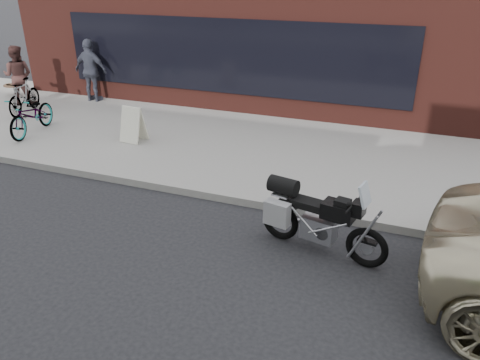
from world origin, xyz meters
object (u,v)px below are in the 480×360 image
bicycle_rear (24,97)px  cafe_patron_right (91,70)px  cafe_patron_left (18,75)px  sandwich_sign (133,124)px  motorcycle (314,218)px  bicycle_front (32,115)px  cafe_table (14,85)px

bicycle_rear → cafe_patron_right: cafe_patron_right is taller
cafe_patron_left → sandwich_sign: bearing=139.1°
motorcycle → sandwich_sign: (-4.99, 2.88, 0.01)m
cafe_patron_left → cafe_patron_right: 2.09m
motorcycle → bicycle_front: motorcycle is taller
bicycle_rear → cafe_patron_left: size_ratio=0.92×
cafe_patron_right → cafe_patron_left: bearing=32.0°
sandwich_sign → bicycle_rear: bearing=174.0°
bicycle_front → motorcycle: bearing=-29.2°
cafe_table → cafe_patron_left: bearing=-35.1°
bicycle_front → cafe_table: (-3.29, 2.70, -0.15)m
motorcycle → cafe_patron_right: cafe_patron_right is taller
sandwich_sign → cafe_patron_left: (-4.90, 1.57, 0.45)m
bicycle_rear → cafe_table: 2.31m
cafe_table → cafe_patron_right: cafe_patron_right is taller
cafe_patron_left → cafe_patron_right: bearing=-171.8°
bicycle_front → cafe_table: bearing=129.4°
motorcycle → cafe_table: 12.08m
bicycle_front → sandwich_sign: (2.64, 0.41, -0.05)m
sandwich_sign → cafe_patron_left: cafe_patron_left is taller
motorcycle → bicycle_rear: motorcycle is taller
bicycle_rear → cafe_patron_left: cafe_patron_left is taller
motorcycle → cafe_table: (-10.92, 5.17, -0.08)m
sandwich_sign → cafe_table: sandwich_sign is taller
cafe_patron_right → sandwich_sign: bearing=140.3°
bicycle_rear → sandwich_sign: bicycle_rear is taller
bicycle_front → sandwich_sign: bicycle_front is taller
sandwich_sign → cafe_patron_right: cafe_patron_right is taller
bicycle_rear → motorcycle: bearing=-36.6°
motorcycle → cafe_patron_left: (-9.90, 4.45, 0.46)m
bicycle_rear → cafe_table: size_ratio=2.60×
bicycle_front → bicycle_rear: (-1.48, 1.28, 0.00)m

